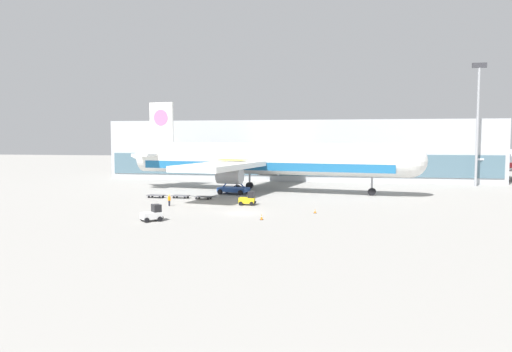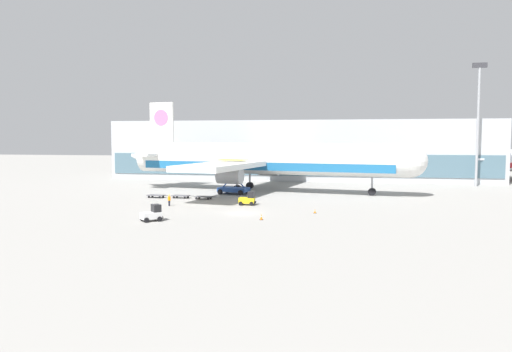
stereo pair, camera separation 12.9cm
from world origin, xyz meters
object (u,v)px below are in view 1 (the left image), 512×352
airplane_main (260,160)px  traffic_cone_near (315,211)px  scissor_lift_loader (234,181)px  baggage_dolly_lead (156,195)px  ground_crew_near (169,199)px  traffic_cone_far (262,217)px  baggage_dolly_second (181,196)px  light_mast (478,116)px  baggage_dolly_third (204,197)px  baggage_tug_mid (248,199)px  baggage_tug_foreground (153,214)px

airplane_main → traffic_cone_near: (12.17, -25.69, -5.58)m
scissor_lift_loader → baggage_dolly_lead: bearing=-135.2°
baggage_dolly_lead → ground_crew_near: (5.81, -9.12, 0.59)m
baggage_dolly_lead → traffic_cone_far: bearing=-37.3°
baggage_dolly_second → traffic_cone_near: bearing=-24.2°
airplane_main → traffic_cone_far: bearing=-69.6°
baggage_dolly_lead → baggage_dolly_second: same height
light_mast → traffic_cone_near: size_ratio=46.33×
scissor_lift_loader → baggage_dolly_lead: 13.99m
airplane_main → baggage_dolly_third: size_ratio=15.41×
baggage_dolly_third → baggage_tug_mid: bearing=-29.1°
baggage_dolly_second → baggage_tug_foreground: bearing=-74.8°
baggage_tug_foreground → baggage_tug_mid: 18.18m
baggage_dolly_lead → baggage_dolly_third: size_ratio=1.00×
baggage_dolly_third → traffic_cone_far: size_ratio=5.11×
airplane_main → traffic_cone_near: size_ratio=106.54×
light_mast → baggage_dolly_lead: (-56.95, -31.36, -14.03)m
baggage_dolly_second → traffic_cone_far: traffic_cone_far is taller
baggage_dolly_third → light_mast: bearing=37.1°
baggage_dolly_lead → baggage_dolly_third: (8.33, -0.34, 0.00)m
baggage_tug_foreground → traffic_cone_far: baggage_tug_foreground is taller
baggage_tug_mid → ground_crew_near: size_ratio=1.50×
light_mast → baggage_dolly_second: 62.77m
light_mast → baggage_tug_foreground: 73.31m
light_mast → baggage_tug_foreground: light_mast is taller
baggage_dolly_lead → baggage_tug_foreground: bearing=-64.6°
baggage_dolly_third → baggage_tug_foreground: bearing=-85.1°
scissor_lift_loader → baggage_dolly_second: (-7.08, -7.71, -1.89)m
baggage_dolly_lead → traffic_cone_far: size_ratio=5.11×
light_mast → baggage_tug_foreground: bearing=-132.1°
ground_crew_near → traffic_cone_near: ground_crew_near is taller
baggage_tug_foreground → baggage_dolly_second: size_ratio=0.74×
baggage_tug_foreground → baggage_dolly_lead: size_ratio=0.74×
scissor_lift_loader → baggage_tug_mid: bearing=-58.6°
baggage_dolly_lead → ground_crew_near: ground_crew_near is taller
light_mast → baggage_tug_foreground: size_ratio=9.10×
airplane_main → light_mast: bearing=32.5°
scissor_lift_loader → ground_crew_near: 18.04m
airplane_main → ground_crew_near: 25.05m
scissor_lift_loader → baggage_tug_mid: (5.58, -13.92, -1.40)m
light_mast → traffic_cone_near: 54.47m
baggage_dolly_second → traffic_cone_far: size_ratio=5.11×
baggage_dolly_third → ground_crew_near: bearing=-102.0°
baggage_tug_mid → scissor_lift_loader: bearing=109.1°
scissor_lift_loader → ground_crew_near: scissor_lift_loader is taller
light_mast → baggage_dolly_third: size_ratio=6.70×
airplane_main → traffic_cone_far: (6.19, -32.30, -5.48)m
traffic_cone_far → light_mast: bearing=54.5°
baggage_tug_foreground → traffic_cone_far: (12.60, 3.46, -0.52)m
scissor_lift_loader → baggage_tug_mid: scissor_lift_loader is taller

